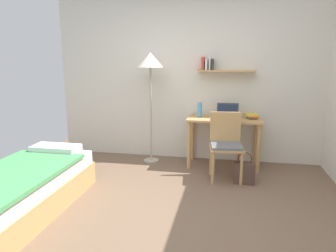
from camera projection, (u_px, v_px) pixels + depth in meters
ground_plane at (168, 216)px, 3.24m from camera, size 5.28×5.28×0.00m
wall_back at (193, 78)px, 4.91m from camera, size 4.40×0.27×2.60m
bed at (19, 192)px, 3.25m from camera, size 0.85×1.94×0.54m
desk at (224, 127)px, 4.65m from camera, size 1.08×0.56×0.75m
desk_chair at (226, 143)px, 4.18m from camera, size 0.49×0.46×0.90m
standing_lamp at (150, 66)px, 4.66m from camera, size 0.39×0.39×1.70m
laptop at (227, 114)px, 4.60m from camera, size 0.33×0.24×0.22m
water_bottle at (200, 110)px, 4.66m from camera, size 0.07×0.07×0.22m
book_stack at (252, 116)px, 4.58m from camera, size 0.20×0.26×0.07m
handbag at (244, 172)px, 4.06m from camera, size 0.27×0.12×0.43m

